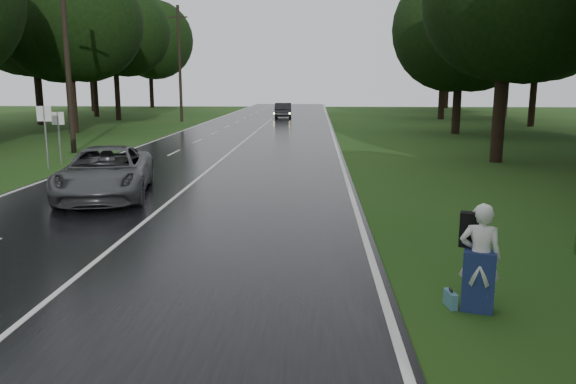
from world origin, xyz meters
name	(u,v)px	position (x,y,z in m)	size (l,w,h in m)	color
ground	(61,292)	(0.00, 0.00, 0.00)	(160.00, 160.00, 0.00)	#224414
road	(230,153)	(0.00, 20.00, 0.02)	(12.00, 140.00, 0.04)	black
lane_center	(230,153)	(0.00, 20.00, 0.04)	(0.12, 140.00, 0.01)	silver
grey_car	(106,172)	(-2.28, 8.34, 0.85)	(2.69, 5.83, 1.62)	#444749
far_car	(283,110)	(1.10, 50.17, 0.84)	(1.69, 4.86, 1.60)	black
hitchhiker	(479,261)	(7.29, -0.44, 0.85)	(0.76, 0.73, 1.83)	silver
suitcase	(450,299)	(6.89, -0.33, 0.14)	(0.11, 0.38, 0.27)	teal
utility_pole_mid	(74,153)	(-8.50, 20.05, 0.00)	(1.80, 0.28, 10.62)	black
utility_pole_far	(182,122)	(-8.50, 44.66, 0.00)	(1.80, 0.28, 10.88)	black
road_sign_a	(49,169)	(-7.20, 14.44, 0.00)	(0.66, 0.10, 2.73)	white
road_sign_b	(61,164)	(-7.20, 15.70, 0.00)	(0.58, 0.10, 2.41)	white
tree_left_e	(74,133)	(-13.71, 32.03, 0.00)	(9.26, 9.26, 14.47)	black
tree_left_f	(119,120)	(-15.39, 46.47, 0.00)	(10.24, 10.24, 16.00)	black
tree_right_d	(495,162)	(13.19, 17.52, 0.00)	(9.02, 9.02, 14.09)	black
tree_right_e	(455,134)	(14.96, 32.76, 0.00)	(8.00, 8.00, 12.50)	black
tree_right_f	(441,119)	(17.57, 49.79, 0.00)	(9.19, 9.19, 14.36)	black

